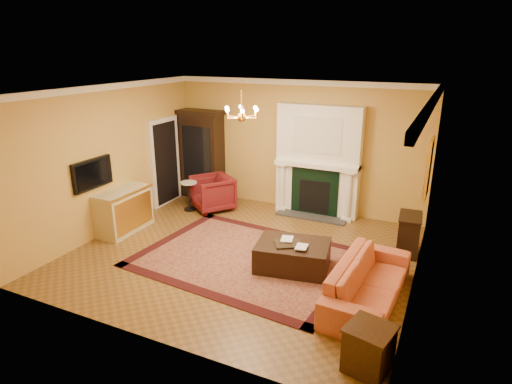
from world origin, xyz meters
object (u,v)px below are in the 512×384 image
Objects in this scene: console_table at (409,235)px; end_table at (369,350)px; commode at (123,211)px; leather_ottoman at (293,255)px; pedestal_table at (189,194)px; coral_sofa at (369,276)px; china_cabinet at (202,156)px; wingback_armchair at (212,191)px.

end_table is at bearing -94.86° from console_table.
commode is 5.80m from end_table.
end_table is 2.59m from leather_ottoman.
pedestal_table is at bearing 143.45° from leather_ottoman.
console_table reaches higher than end_table.
commode is at bearing 87.79° from coral_sofa.
china_cabinet is 2.37× the size of wingback_armchair.
coral_sofa is at bearing -24.63° from pedestal_table.
wingback_armchair is (0.70, -0.73, -0.61)m from china_cabinet.
wingback_armchair is 1.29× the size of pedestal_table.
commode is at bearing -169.24° from console_table.
china_cabinet is 1.23m from pedestal_table.
commode is 3.77m from leather_ottoman.
china_cabinet is 3.05× the size of pedestal_table.
china_cabinet is 5.77m from coral_sofa.
end_table is at bearing -36.26° from pedestal_table.
commode is at bearing -81.71° from wingback_armchair.
end_table is (4.88, -3.58, -0.12)m from pedestal_table.
end_table is at bearing -20.50° from commode.
wingback_armchair reaches higher than end_table.
console_table is (0.36, 1.95, -0.07)m from coral_sofa.
commode is (-0.57, -1.59, 0.04)m from pedestal_table.
end_table is at bearing -165.13° from coral_sofa.
leather_ottoman is at bearing -143.80° from console_table.
wingback_armchair is 4.76m from coral_sofa.
china_cabinet reaches higher than wingback_armchair.
coral_sofa is 1.48m from leather_ottoman.
pedestal_table is 0.58× the size of commode.
china_cabinet is 1.73× the size of leather_ottoman.
console_table is at bearing -10.10° from china_cabinet.
commode is 1.67× the size of console_table.
coral_sofa is at bearing 101.41° from end_table.
coral_sofa is 3.06× the size of console_table.
pedestal_table is 6.06m from end_table.
end_table reaches higher than leather_ottoman.
leather_ottoman is at bearing 2.34° from wingback_armchair.
end_table is (5.45, -1.99, -0.17)m from commode.
wingback_armchair is 1.24× the size of console_table.
pedestal_table is at bearing -74.30° from china_cabinet.
end_table is (4.42, -3.86, -0.17)m from wingback_armchair.
coral_sofa is 1.80× the size of leather_ottoman.
coral_sofa reaches higher than pedestal_table.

